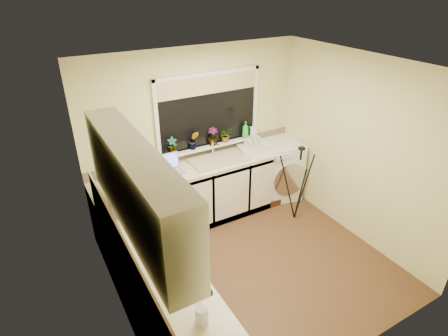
% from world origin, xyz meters
% --- Properties ---
extents(floor, '(3.20, 3.20, 0.00)m').
position_xyz_m(floor, '(0.00, 0.00, 0.00)').
color(floor, '#4F311F').
rests_on(floor, ground).
extents(ceiling, '(3.20, 3.20, 0.00)m').
position_xyz_m(ceiling, '(0.00, 0.00, 2.45)').
color(ceiling, white).
rests_on(ceiling, ground).
extents(wall_back, '(3.20, 0.00, 3.20)m').
position_xyz_m(wall_back, '(0.00, 1.50, 1.23)').
color(wall_back, beige).
rests_on(wall_back, ground).
extents(wall_front, '(3.20, 0.00, 3.20)m').
position_xyz_m(wall_front, '(0.00, -1.50, 1.23)').
color(wall_front, beige).
rests_on(wall_front, ground).
extents(wall_left, '(0.00, 3.00, 3.00)m').
position_xyz_m(wall_left, '(-1.60, 0.00, 1.23)').
color(wall_left, beige).
rests_on(wall_left, ground).
extents(wall_right, '(0.00, 3.00, 3.00)m').
position_xyz_m(wall_right, '(1.60, 0.00, 1.23)').
color(wall_right, beige).
rests_on(wall_right, ground).
extents(base_cabinet_back, '(2.55, 0.60, 0.86)m').
position_xyz_m(base_cabinet_back, '(-0.33, 1.20, 0.43)').
color(base_cabinet_back, silver).
rests_on(base_cabinet_back, floor).
extents(base_cabinet_left, '(0.54, 2.40, 0.86)m').
position_xyz_m(base_cabinet_left, '(-1.30, -0.30, 0.43)').
color(base_cabinet_left, silver).
rests_on(base_cabinet_left, floor).
extents(worktop_back, '(3.20, 0.60, 0.04)m').
position_xyz_m(worktop_back, '(0.00, 1.20, 0.88)').
color(worktop_back, beige).
rests_on(worktop_back, base_cabinet_back).
extents(worktop_left, '(0.60, 2.40, 0.04)m').
position_xyz_m(worktop_left, '(-1.30, -0.30, 0.88)').
color(worktop_left, beige).
rests_on(worktop_left, base_cabinet_left).
extents(upper_cabinet, '(0.28, 1.90, 0.70)m').
position_xyz_m(upper_cabinet, '(-1.44, -0.45, 1.80)').
color(upper_cabinet, silver).
rests_on(upper_cabinet, wall_left).
extents(splashback_left, '(0.02, 2.40, 0.45)m').
position_xyz_m(splashback_left, '(-1.59, -0.30, 1.12)').
color(splashback_left, beige).
rests_on(splashback_left, wall_left).
extents(splashback_back, '(3.20, 0.02, 0.14)m').
position_xyz_m(splashback_back, '(0.00, 1.49, 0.97)').
color(splashback_back, beige).
rests_on(splashback_back, wall_back).
extents(window_glass, '(1.50, 0.02, 1.00)m').
position_xyz_m(window_glass, '(0.20, 1.49, 1.55)').
color(window_glass, black).
rests_on(window_glass, wall_back).
extents(window_blind, '(1.50, 0.02, 0.25)m').
position_xyz_m(window_blind, '(0.20, 1.46, 1.92)').
color(window_blind, tan).
rests_on(window_blind, wall_back).
extents(windowsill, '(1.60, 0.14, 0.03)m').
position_xyz_m(windowsill, '(0.20, 1.43, 1.04)').
color(windowsill, white).
rests_on(windowsill, wall_back).
extents(sink, '(0.82, 0.46, 0.03)m').
position_xyz_m(sink, '(0.20, 1.20, 0.91)').
color(sink, tan).
rests_on(sink, worktop_back).
extents(faucet, '(0.03, 0.03, 0.24)m').
position_xyz_m(faucet, '(0.20, 1.38, 1.02)').
color(faucet, silver).
rests_on(faucet, worktop_back).
extents(washing_machine, '(0.77, 0.75, 0.94)m').
position_xyz_m(washing_machine, '(1.26, 1.21, 0.47)').
color(washing_machine, white).
rests_on(washing_machine, floor).
extents(laptop, '(0.31, 0.27, 0.23)m').
position_xyz_m(laptop, '(-0.53, 1.24, 0.96)').
color(laptop, '#9B9AA2').
rests_on(laptop, worktop_back).
extents(kettle, '(0.16, 0.16, 0.20)m').
position_xyz_m(kettle, '(-1.18, 0.37, 1.00)').
color(kettle, silver).
rests_on(kettle, worktop_left).
extents(dish_rack, '(0.51, 0.43, 0.07)m').
position_xyz_m(dish_rack, '(0.82, 1.22, 0.93)').
color(dish_rack, beige).
rests_on(dish_rack, worktop_back).
extents(tripod, '(0.63, 0.63, 1.16)m').
position_xyz_m(tripod, '(1.12, 0.53, 0.58)').
color(tripod, black).
rests_on(tripod, floor).
extents(glass_jug, '(0.10, 0.10, 0.15)m').
position_xyz_m(glass_jug, '(-1.25, -1.13, 0.98)').
color(glass_jug, silver).
rests_on(glass_jug, worktop_left).
extents(steel_jar, '(0.08, 0.08, 0.11)m').
position_xyz_m(steel_jar, '(-1.32, -0.44, 0.96)').
color(steel_jar, silver).
rests_on(steel_jar, worktop_left).
extents(microwave, '(0.46, 0.63, 0.32)m').
position_xyz_m(microwave, '(-1.26, 0.75, 1.06)').
color(microwave, white).
rests_on(microwave, worktop_left).
extents(plant_a, '(0.15, 0.11, 0.25)m').
position_xyz_m(plant_a, '(-0.40, 1.41, 1.18)').
color(plant_a, '#999999').
rests_on(plant_a, windowsill).
extents(plant_b, '(0.18, 0.16, 0.27)m').
position_xyz_m(plant_b, '(-0.07, 1.43, 1.19)').
color(plant_b, '#999999').
rests_on(plant_b, windowsill).
extents(plant_c, '(0.17, 0.17, 0.26)m').
position_xyz_m(plant_c, '(0.23, 1.42, 1.18)').
color(plant_c, '#999999').
rests_on(plant_c, windowsill).
extents(plant_d, '(0.22, 0.20, 0.21)m').
position_xyz_m(plant_d, '(0.44, 1.43, 1.16)').
color(plant_d, '#999999').
rests_on(plant_d, windowsill).
extents(soap_bottle_green, '(0.12, 0.12, 0.25)m').
position_xyz_m(soap_bottle_green, '(0.78, 1.41, 1.18)').
color(soap_bottle_green, green).
rests_on(soap_bottle_green, windowsill).
extents(soap_bottle_clear, '(0.13, 0.13, 0.21)m').
position_xyz_m(soap_bottle_clear, '(0.91, 1.40, 1.16)').
color(soap_bottle_clear, '#999999').
rests_on(soap_bottle_clear, windowsill).
extents(cup_back, '(0.15, 0.15, 0.10)m').
position_xyz_m(cup_back, '(1.01, 1.23, 0.95)').
color(cup_back, white).
rests_on(cup_back, worktop_back).
extents(cup_left, '(0.12, 0.12, 0.09)m').
position_xyz_m(cup_left, '(-1.29, -0.76, 0.95)').
color(cup_left, beige).
rests_on(cup_left, worktop_left).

